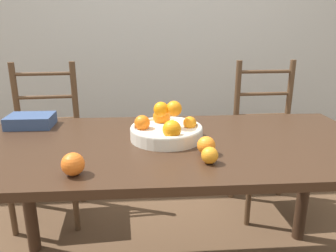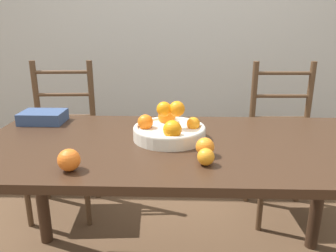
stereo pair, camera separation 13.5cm
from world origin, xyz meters
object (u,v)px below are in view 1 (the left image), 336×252
object	(u,v)px
book_stack	(31,121)
chair_right	(267,142)
orange_loose_0	(210,155)
fruit_bowl	(166,129)
orange_loose_1	(206,145)
orange_loose_2	(73,164)
chair_left	(46,147)

from	to	relation	value
book_stack	chair_right	bearing A→B (deg)	17.66
orange_loose_0	book_stack	size ratio (longest dim) A/B	0.29
fruit_bowl	orange_loose_1	world-z (taller)	fruit_bowl
orange_loose_1	book_stack	world-z (taller)	orange_loose_1
fruit_bowl	orange_loose_1	bearing A→B (deg)	-53.11
orange_loose_0	orange_loose_2	xyz separation A→B (m)	(-0.48, -0.06, 0.01)
chair_left	book_stack	bearing A→B (deg)	-83.63
fruit_bowl	orange_loose_0	world-z (taller)	fruit_bowl
orange_loose_0	chair_right	xyz separation A→B (m)	(0.60, 0.96, -0.31)
orange_loose_2	book_stack	bearing A→B (deg)	119.35
orange_loose_0	chair_left	xyz separation A→B (m)	(-0.89, 0.96, -0.31)
fruit_bowl	book_stack	world-z (taller)	fruit_bowl
chair_right	book_stack	distance (m)	1.51
chair_left	book_stack	world-z (taller)	chair_left
chair_left	chair_right	xyz separation A→B (m)	(1.49, 0.00, 0.00)
fruit_bowl	orange_loose_1	xyz separation A→B (m)	(0.14, -0.19, -0.01)
chair_left	chair_right	distance (m)	1.49
orange_loose_1	chair_right	size ratio (longest dim) A/B	0.07
book_stack	fruit_bowl	bearing A→B (deg)	-19.31
orange_loose_0	chair_left	distance (m)	1.35
orange_loose_0	chair_left	size ratio (longest dim) A/B	0.06
orange_loose_2	chair_left	distance (m)	1.15
orange_loose_1	orange_loose_2	world-z (taller)	orange_loose_2
fruit_bowl	chair_left	world-z (taller)	chair_left
fruit_bowl	orange_loose_2	bearing A→B (deg)	-134.31
chair_right	chair_left	bearing A→B (deg)	178.17
orange_loose_0	orange_loose_1	world-z (taller)	orange_loose_1
orange_loose_2	chair_right	distance (m)	1.53
orange_loose_2	chair_right	world-z (taller)	chair_right
fruit_bowl	book_stack	size ratio (longest dim) A/B	1.47
fruit_bowl	chair_left	bearing A→B (deg)	137.62
chair_left	book_stack	distance (m)	0.55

